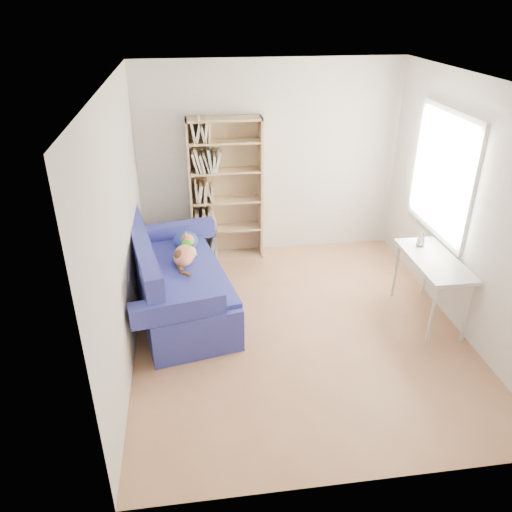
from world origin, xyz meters
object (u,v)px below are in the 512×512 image
at_px(bookshelf, 226,196).
at_px(desk, 434,266).
at_px(pen_cup, 421,241).
at_px(sofa, 176,282).

height_order(bookshelf, desk, bookshelf).
height_order(bookshelf, pen_cup, bookshelf).
relative_size(sofa, bookshelf, 1.11).
xyz_separation_m(sofa, pen_cup, (2.77, -0.23, 0.45)).
bearing_deg(bookshelf, sofa, -118.72).
relative_size(bookshelf, desk, 1.80).
relative_size(desk, pen_cup, 6.23).
bearing_deg(sofa, desk, -22.23).
xyz_separation_m(bookshelf, desk, (2.10, -1.82, -0.22)).
distance_m(bookshelf, desk, 2.79).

